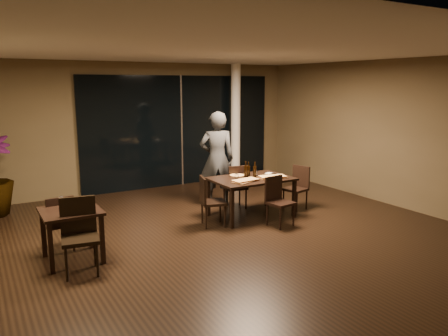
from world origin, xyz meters
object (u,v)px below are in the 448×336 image
Objects in this scene: chair_main_right at (298,185)px; bottle_c at (249,170)px; side_table at (71,219)px; main_table at (251,182)px; chair_main_far at (237,184)px; bottle_a at (246,170)px; diner at (217,159)px; chair_main_near at (277,198)px; chair_side_far at (59,221)px; chair_main_left at (209,199)px; chair_side_near at (79,231)px; bottle_b at (255,170)px.

chair_main_right is 2.92× the size of bottle_c.
main_table is at bearing 8.37° from side_table.
chair_main_right reaches higher than main_table.
bottle_c reaches higher than side_table.
chair_main_far is 3.04× the size of bottle_c.
main_table is 0.25m from bottle_a.
chair_main_right is at bearing 163.40° from diner.
side_table is 4.53m from chair_main_right.
chair_main_near is at bearing 122.87° from diner.
chair_side_far is at bearing -178.05° from bottle_a.
chair_main_right is (2.08, 0.08, -0.01)m from chair_main_left.
bottle_a is at bearing 97.19° from chair_main_near.
chair_side_near reaches higher than chair_side_far.
side_table is 0.92× the size of chair_main_right.
chair_side_far reaches higher than main_table.
chair_main_right is at bearing -1.43° from bottle_b.
chair_main_far is 0.46× the size of diner.
chair_side_near reaches higher than main_table.
bottle_b is at bearing -8.51° from main_table.
chair_main_far is at bearing 86.36° from bottle_c.
bottle_a reaches higher than chair_side_near.
bottle_a is (0.08, -0.97, -0.07)m from diner.
chair_side_far is at bearing 41.37° from diner.
chair_side_near is at bearing 176.08° from chair_main_near.
chair_main_far is at bearing 86.67° from chair_main_near.
chair_main_right is 0.86× the size of chair_side_near.
bottle_c is at bearing 8.34° from bottle_a.
chair_main_near is at bearing 104.99° from chair_main_far.
chair_main_right is at bearing 174.80° from chair_side_far.
bottle_b is at bearing 8.02° from side_table.
side_table is at bearing 95.82° from chair_side_far.
side_table is 0.44m from chair_side_near.
diner reaches higher than chair_main_left.
chair_main_far is at bearing -132.71° from chair_main_right.
side_table is at bearing -98.49° from chair_main_right.
side_table is at bearing -170.35° from bottle_a.
bottle_b reaches higher than chair_main_near.
bottle_b reaches higher than chair_main_right.
diner is (-0.17, 1.03, 0.30)m from main_table.
chair_main_far is at bearing 32.80° from chair_side_near.
bottle_c reaches higher than main_table.
chair_side_far is at bearing 103.75° from chair_main_left.
chair_side_far is at bearing -179.33° from bottle_b.
chair_side_far is 3.59m from bottle_b.
side_table is 0.91× the size of chair_main_near.
chair_side_near is at bearing -164.57° from main_table.
chair_main_right is (1.09, -0.59, -0.02)m from chair_main_far.
side_table is 0.41× the size of diner.
chair_side_far is (-2.51, 0.07, -0.02)m from chair_main_left.
diner reaches higher than bottle_b.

